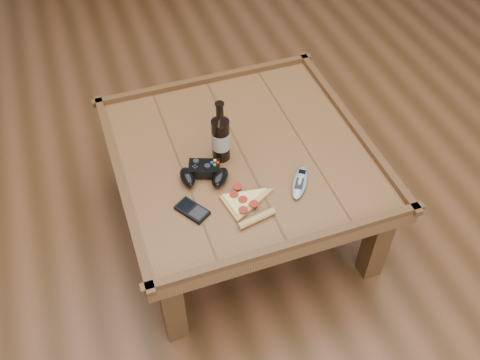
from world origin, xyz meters
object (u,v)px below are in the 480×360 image
object	(u,v)px
pizza_slice	(245,204)
smartphone	(192,210)
beer_bottle	(221,136)
remote_control	(300,183)
game_controller	(204,173)
coffee_table	(242,163)

from	to	relation	value
pizza_slice	smartphone	size ratio (longest dim) A/B	2.08
beer_bottle	smartphone	world-z (taller)	beer_bottle
pizza_slice	remote_control	size ratio (longest dim) A/B	1.67
game_controller	smartphone	distance (m)	0.17
game_controller	pizza_slice	world-z (taller)	game_controller
beer_bottle	smartphone	size ratio (longest dim) A/B	1.99
coffee_table	smartphone	xyz separation A→B (m)	(-0.27, -0.22, 0.07)
smartphone	game_controller	bearing A→B (deg)	25.38
coffee_table	remote_control	distance (m)	0.28
coffee_table	game_controller	xyz separation A→B (m)	(-0.18, -0.08, 0.09)
smartphone	pizza_slice	bearing A→B (deg)	-43.59
coffee_table	remote_control	world-z (taller)	same
beer_bottle	remote_control	bearing A→B (deg)	-45.99
coffee_table	remote_control	bearing A→B (deg)	-58.29
game_controller	smartphone	bearing A→B (deg)	-101.57
game_controller	remote_control	xyz separation A→B (m)	(0.33, -0.15, -0.01)
remote_control	smartphone	bearing A→B (deg)	-147.69
beer_bottle	remote_control	size ratio (longest dim) A/B	1.60
game_controller	pizza_slice	bearing A→B (deg)	-40.44
coffee_table	smartphone	distance (m)	0.36
beer_bottle	smartphone	bearing A→B (deg)	-128.90
game_controller	remote_control	world-z (taller)	game_controller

